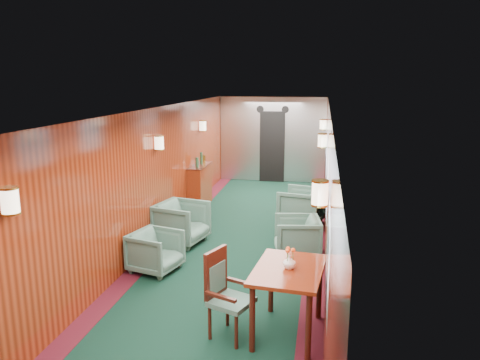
{
  "coord_description": "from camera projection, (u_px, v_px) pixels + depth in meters",
  "views": [
    {
      "loc": [
        1.41,
        -7.21,
        2.9
      ],
      "look_at": [
        0.0,
        0.68,
        1.15
      ],
      "focal_mm": 35.0,
      "sensor_mm": 36.0,
      "label": 1
    }
  ],
  "objects": [
    {
      "name": "windows_right",
      "position": [
        327.0,
        171.0,
        7.47
      ],
      "size": [
        0.02,
        8.6,
        0.8
      ],
      "color": "silver",
      "rests_on": "ground"
    },
    {
      "name": "bulkhead",
      "position": [
        272.0,
        140.0,
        13.23
      ],
      "size": [
        2.98,
        0.17,
        2.39
      ],
      "color": "silver",
      "rests_on": "ground"
    },
    {
      "name": "dining_table",
      "position": [
        289.0,
        279.0,
        5.29
      ],
      "size": [
        0.86,
        1.15,
        0.81
      ],
      "rotation": [
        0.0,
        0.0,
        -0.11
      ],
      "color": "maroon",
      "rests_on": "ground"
    },
    {
      "name": "flower_vase",
      "position": [
        289.0,
        262.0,
        5.24
      ],
      "size": [
        0.19,
        0.19,
        0.15
      ],
      "primitive_type": "imported",
      "rotation": [
        0.0,
        0.0,
        -0.34
      ],
      "color": "silver",
      "rests_on": "dining_table"
    },
    {
      "name": "armchair_right_near",
      "position": [
        297.0,
        237.0,
        7.71
      ],
      "size": [
        0.84,
        0.82,
        0.67
      ],
      "primitive_type": "imported",
      "rotation": [
        0.0,
        0.0,
        -1.42
      ],
      "color": "#1D433C",
      "rests_on": "ground"
    },
    {
      "name": "credenza",
      "position": [
        200.0,
        185.0,
        10.73
      ],
      "size": [
        0.34,
        1.08,
        1.25
      ],
      "color": "maroon",
      "rests_on": "ground"
    },
    {
      "name": "side_chair",
      "position": [
        224.0,
        290.0,
        5.3
      ],
      "size": [
        0.58,
        0.59,
        1.01
      ],
      "rotation": [
        0.0,
        0.0,
        -0.39
      ],
      "color": "#1D433C",
      "rests_on": "ground"
    },
    {
      "name": "room",
      "position": [
        233.0,
        159.0,
        7.45
      ],
      "size": [
        12.0,
        12.1,
        2.4
      ],
      "color": "black",
      "rests_on": "ground"
    },
    {
      "name": "armchair_left_near",
      "position": [
        156.0,
        251.0,
        7.13
      ],
      "size": [
        0.84,
        0.83,
        0.63
      ],
      "primitive_type": "imported",
      "rotation": [
        0.0,
        0.0,
        1.31
      ],
      "color": "#1D433C",
      "rests_on": "ground"
    },
    {
      "name": "armchair_left_far",
      "position": [
        182.0,
        223.0,
        8.35
      ],
      "size": [
        0.98,
        0.97,
        0.75
      ],
      "primitive_type": "imported",
      "rotation": [
        0.0,
        0.0,
        1.34
      ],
      "color": "#1D433C",
      "rests_on": "ground"
    },
    {
      "name": "armchair_right_far",
      "position": [
        301.0,
        206.0,
        9.39
      ],
      "size": [
        0.99,
        0.97,
        0.75
      ],
      "primitive_type": "imported",
      "rotation": [
        0.0,
        0.0,
        -1.8
      ],
      "color": "#1D433C",
      "rests_on": "ground"
    },
    {
      "name": "wall_sconces",
      "position": [
        239.0,
        145.0,
        7.96
      ],
      "size": [
        2.97,
        7.97,
        0.25
      ],
      "color": "#FFECC6",
      "rests_on": "ground"
    }
  ]
}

